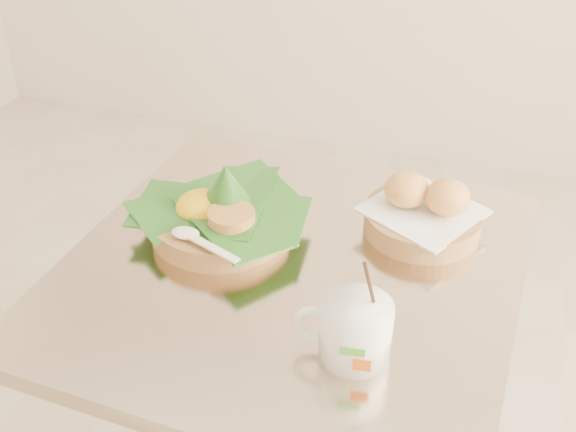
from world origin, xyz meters
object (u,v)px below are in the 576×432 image
(cafe_table, at_px, (291,365))
(bread_basket, at_px, (424,212))
(coffee_mug, at_px, (354,329))
(rice_basket, at_px, (220,213))

(cafe_table, distance_m, bread_basket, 0.35)
(coffee_mug, bearing_deg, cafe_table, 130.87)
(cafe_table, xyz_separation_m, bread_basket, (0.18, 0.16, 0.26))
(rice_basket, bearing_deg, coffee_mug, -37.19)
(bread_basket, height_order, coffee_mug, coffee_mug)
(rice_basket, height_order, bread_basket, rice_basket)
(coffee_mug, bearing_deg, bread_basket, 82.13)
(bread_basket, bearing_deg, coffee_mug, -97.87)
(bread_basket, relative_size, coffee_mug, 1.33)
(cafe_table, distance_m, rice_basket, 0.30)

